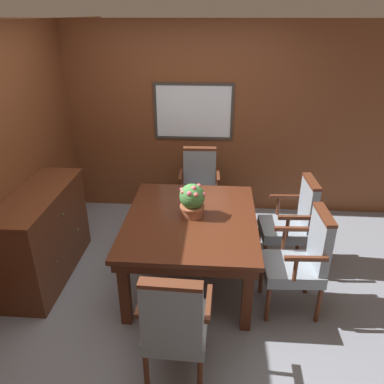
{
  "coord_description": "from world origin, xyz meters",
  "views": [
    {
      "loc": [
        0.42,
        -2.95,
        2.5
      ],
      "look_at": [
        0.18,
        0.33,
        0.92
      ],
      "focal_mm": 35.0,
      "sensor_mm": 36.0,
      "label": 1
    }
  ],
  "objects_px": {
    "potted_plant": "(192,200)",
    "dining_table": "(191,226)",
    "chair_head_far": "(199,186)",
    "chair_head_near": "(175,323)",
    "chair_right_far": "(293,220)",
    "sideboard_cabinet": "(44,235)",
    "chair_right_near": "(302,258)"
  },
  "relations": [
    {
      "from": "chair_head_far",
      "to": "chair_right_near",
      "type": "distance_m",
      "value": 1.77
    },
    {
      "from": "chair_right_far",
      "to": "chair_head_far",
      "type": "bearing_deg",
      "value": -131.03
    },
    {
      "from": "potted_plant",
      "to": "sideboard_cabinet",
      "type": "distance_m",
      "value": 1.55
    },
    {
      "from": "chair_head_far",
      "to": "chair_head_near",
      "type": "height_order",
      "value": "same"
    },
    {
      "from": "potted_plant",
      "to": "sideboard_cabinet",
      "type": "relative_size",
      "value": 0.25
    },
    {
      "from": "chair_right_near",
      "to": "dining_table",
      "type": "bearing_deg",
      "value": -111.67
    },
    {
      "from": "dining_table",
      "to": "chair_right_far",
      "type": "distance_m",
      "value": 1.1
    },
    {
      "from": "chair_head_near",
      "to": "sideboard_cabinet",
      "type": "height_order",
      "value": "chair_head_near"
    },
    {
      "from": "chair_head_far",
      "to": "chair_right_near",
      "type": "bearing_deg",
      "value": -57.83
    },
    {
      "from": "chair_head_far",
      "to": "chair_head_near",
      "type": "distance_m",
      "value": 2.31
    },
    {
      "from": "chair_right_far",
      "to": "sideboard_cabinet",
      "type": "xyz_separation_m",
      "value": [
        -2.54,
        -0.37,
        -0.07
      ]
    },
    {
      "from": "sideboard_cabinet",
      "to": "potted_plant",
      "type": "bearing_deg",
      "value": 3.13
    },
    {
      "from": "dining_table",
      "to": "chair_right_near",
      "type": "relative_size",
      "value": 1.5
    },
    {
      "from": "chair_head_near",
      "to": "sideboard_cabinet",
      "type": "bearing_deg",
      "value": -36.35
    },
    {
      "from": "chair_head_far",
      "to": "chair_head_near",
      "type": "xyz_separation_m",
      "value": [
        -0.04,
        -2.31,
        0.0
      ]
    },
    {
      "from": "chair_head_near",
      "to": "chair_right_near",
      "type": "bearing_deg",
      "value": -139.28
    },
    {
      "from": "chair_head_near",
      "to": "potted_plant",
      "type": "xyz_separation_m",
      "value": [
        0.03,
        1.23,
        0.34
      ]
    },
    {
      "from": "dining_table",
      "to": "chair_right_far",
      "type": "relative_size",
      "value": 1.5
    },
    {
      "from": "chair_head_near",
      "to": "chair_right_far",
      "type": "relative_size",
      "value": 1.0
    },
    {
      "from": "potted_plant",
      "to": "dining_table",
      "type": "bearing_deg",
      "value": -100.75
    },
    {
      "from": "dining_table",
      "to": "chair_head_near",
      "type": "relative_size",
      "value": 1.5
    },
    {
      "from": "chair_head_far",
      "to": "dining_table",
      "type": "bearing_deg",
      "value": -92.82
    },
    {
      "from": "dining_table",
      "to": "potted_plant",
      "type": "height_order",
      "value": "potted_plant"
    },
    {
      "from": "dining_table",
      "to": "chair_right_near",
      "type": "xyz_separation_m",
      "value": [
        1.01,
        -0.34,
        -0.09
      ]
    },
    {
      "from": "sideboard_cabinet",
      "to": "chair_right_near",
      "type": "bearing_deg",
      "value": -7.04
    },
    {
      "from": "dining_table",
      "to": "sideboard_cabinet",
      "type": "distance_m",
      "value": 1.5
    },
    {
      "from": "chair_head_near",
      "to": "sideboard_cabinet",
      "type": "distance_m",
      "value": 1.86
    },
    {
      "from": "chair_head_far",
      "to": "chair_right_far",
      "type": "relative_size",
      "value": 1.0
    },
    {
      "from": "dining_table",
      "to": "chair_head_far",
      "type": "relative_size",
      "value": 1.5
    },
    {
      "from": "dining_table",
      "to": "chair_head_far",
      "type": "xyz_separation_m",
      "value": [
        0.02,
        1.13,
        -0.09
      ]
    },
    {
      "from": "dining_table",
      "to": "chair_right_near",
      "type": "distance_m",
      "value": 1.07
    },
    {
      "from": "chair_right_near",
      "to": "sideboard_cabinet",
      "type": "xyz_separation_m",
      "value": [
        -2.5,
        0.31,
        -0.07
      ]
    }
  ]
}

